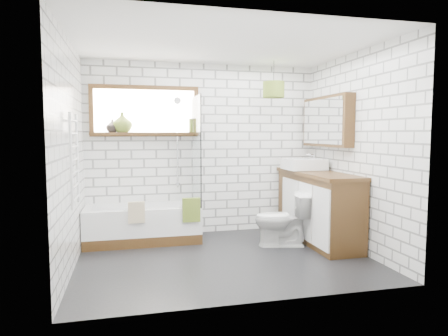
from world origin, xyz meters
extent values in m
cube|color=black|center=(0.00, 0.00, -0.01)|extent=(3.40, 2.60, 0.01)
cube|color=white|center=(0.00, 0.00, 2.50)|extent=(3.40, 2.60, 0.01)
cube|color=white|center=(0.00, 1.30, 1.25)|extent=(3.40, 0.01, 2.50)
cube|color=white|center=(0.00, -1.30, 1.25)|extent=(3.40, 0.01, 2.50)
cube|color=white|center=(-1.70, 0.00, 1.25)|extent=(0.01, 2.60, 2.50)
cube|color=white|center=(1.70, 0.00, 1.25)|extent=(0.01, 2.60, 2.50)
cube|color=#331F0E|center=(-0.85, 1.26, 1.80)|extent=(1.52, 0.16, 0.68)
cube|color=white|center=(-1.66, 0.00, 1.20)|extent=(0.06, 0.52, 1.00)
cube|color=#331F0E|center=(1.62, 0.60, 1.65)|extent=(0.16, 1.20, 0.70)
cylinder|color=silver|center=(-0.40, 1.26, 1.35)|extent=(0.02, 0.02, 1.30)
cube|color=white|center=(-0.92, 0.96, 0.25)|extent=(1.54, 0.68, 0.50)
cube|color=white|center=(-0.17, 0.96, 1.25)|extent=(0.02, 0.72, 1.50)
cube|color=#556B20|center=(-0.30, 0.62, 0.48)|extent=(0.23, 0.06, 0.32)
cube|color=#C2B587|center=(-1.01, 0.62, 0.48)|extent=(0.21, 0.05, 0.27)
cube|color=#331F0E|center=(1.43, 0.45, 0.48)|extent=(0.54, 1.69, 0.97)
cube|color=white|center=(1.37, 0.78, 1.04)|extent=(0.54, 0.47, 0.16)
cylinder|color=silver|center=(1.53, 0.78, 1.10)|extent=(0.04, 0.04, 0.18)
imported|color=white|center=(0.86, 0.33, 0.36)|extent=(0.54, 0.77, 0.71)
imported|color=#5C7022|center=(-1.17, 1.23, 1.62)|extent=(0.33, 0.33, 0.28)
imported|color=black|center=(-1.30, 1.23, 1.57)|extent=(0.23, 0.23, 0.18)
cylinder|color=#5C7022|center=(-0.20, 1.23, 1.58)|extent=(0.07, 0.07, 0.20)
cylinder|color=#556B20|center=(0.92, 0.84, 2.10)|extent=(0.30, 0.30, 0.22)
camera|label=1|loc=(-1.09, -4.53, 1.48)|focal=32.00mm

